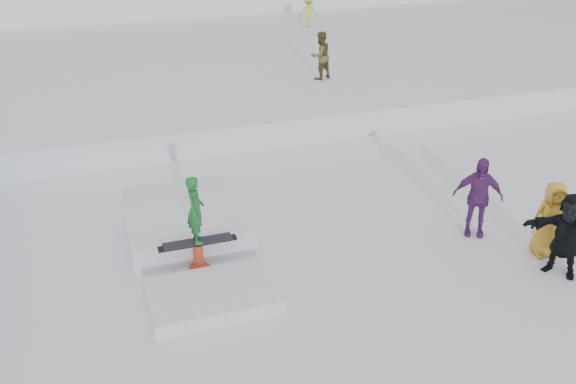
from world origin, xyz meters
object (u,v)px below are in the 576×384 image
object	(u,v)px
spectator_dark	(567,235)
jib_rail_feature	(193,243)
walker_ygreen	(309,12)
spectator_yellow	(550,219)
spectator_purple	(478,197)
walker_olive	(320,56)

from	to	relation	value
spectator_dark	jib_rail_feature	distance (m)	7.60
walker_ygreen	spectator_yellow	world-z (taller)	walker_ygreen
spectator_purple	spectator_yellow	size ratio (longest dim) A/B	1.10
walker_ygreen	spectator_purple	bearing A→B (deg)	92.34
walker_ygreen	walker_olive	bearing A→B (deg)	83.39
spectator_yellow	jib_rail_feature	size ratio (longest dim) A/B	0.38
walker_ygreen	spectator_dark	bearing A→B (deg)	95.30
walker_olive	spectator_purple	distance (m)	10.09
walker_olive	spectator_yellow	size ratio (longest dim) A/B	0.99
spectator_purple	spectator_dark	bearing A→B (deg)	-39.20
walker_olive	spectator_dark	distance (m)	12.05
walker_olive	spectator_yellow	bearing A→B (deg)	75.29
spectator_yellow	walker_olive	bearing A→B (deg)	108.14
walker_olive	spectator_purple	world-z (taller)	walker_olive
spectator_purple	jib_rail_feature	distance (m)	6.30
walker_olive	spectator_dark	xyz separation A→B (m)	(0.55, -12.01, -0.74)
walker_ygreen	spectator_purple	xyz separation A→B (m)	(-2.82, -18.24, -0.59)
spectator_dark	jib_rail_feature	size ratio (longest dim) A/B	0.40
walker_olive	walker_ygreen	world-z (taller)	walker_olive
spectator_yellow	jib_rail_feature	distance (m)	7.52
walker_olive	spectator_dark	size ratio (longest dim) A/B	0.94
walker_ygreen	jib_rail_feature	world-z (taller)	walker_ygreen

